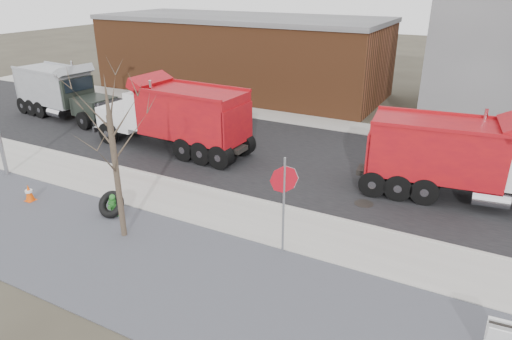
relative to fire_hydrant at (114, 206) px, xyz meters
The scene contains 15 objects.
ground 4.80m from the fire_hydrant, 21.14° to the left, with size 120.00×120.00×0.00m, color #383328.
gravel_verge 4.81m from the fire_hydrant, 21.70° to the right, with size 60.00×5.00×0.03m, color slate.
sidewalk 4.89m from the fire_hydrant, 23.88° to the left, with size 60.00×2.50×0.06m, color #9E9B93.
curb 5.54m from the fire_hydrant, 36.29° to the left, with size 60.00×0.15×0.11m, color #9E9B93.
road 9.19m from the fire_hydrant, 60.93° to the left, with size 60.00×9.40×0.02m, color black.
far_sidewalk 14.44m from the fire_hydrant, 72.00° to the left, with size 60.00×2.00×0.06m, color #9E9B93.
building_brick 19.66m from the fire_hydrant, 106.48° to the left, with size 20.20×8.20×5.30m.
bare_tree 3.30m from the fire_hydrant, 34.75° to the right, with size 3.20×3.20×5.20m.
fire_hydrant is the anchor object (origin of this frame).
truck_tire 0.09m from the fire_hydrant, 138.81° to the right, with size 1.06×0.89×0.95m.
stop_sign 6.43m from the fire_hydrant, ahead, with size 0.64×0.58×3.07m.
traffic_cone_near 3.61m from the fire_hydrant, 169.71° to the right, with size 0.34×0.34×0.66m.
dump_truck_red_a 12.64m from the fire_hydrant, 34.03° to the left, with size 8.21×3.13×3.29m.
dump_truck_red_b 6.88m from the fire_hydrant, 108.04° to the left, with size 8.15×2.61×3.44m.
dump_truck_grey 13.85m from the fire_hydrant, 145.51° to the left, with size 7.10×2.84×3.16m.
Camera 1 is at (6.50, -11.83, 7.65)m, focal length 32.00 mm.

